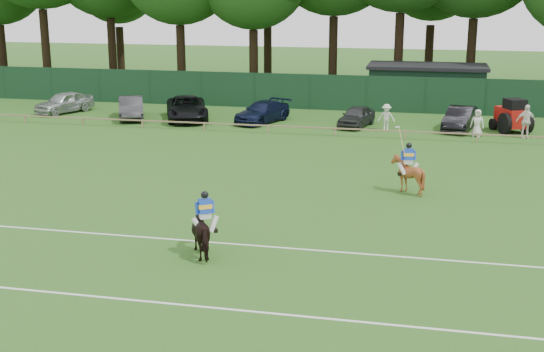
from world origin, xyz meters
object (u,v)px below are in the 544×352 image
(horse_chestnut, at_px, (408,174))
(spectator_left, at_px, (386,117))
(sedan_silver, at_px, (64,102))
(spectator_mid, at_px, (526,121))
(estate_black, at_px, (460,118))
(tractor, at_px, (512,116))
(horse_dark, at_px, (206,232))
(suv_black, at_px, (187,108))
(utility_shed, at_px, (427,86))
(sedan_grey, at_px, (131,108))
(spectator_right, at_px, (477,123))
(sedan_navy, at_px, (262,112))
(hatch_grey, at_px, (356,116))

(horse_chestnut, relative_size, spectator_left, 1.00)
(sedan_silver, xyz_separation_m, spectator_mid, (30.08, -2.20, 0.24))
(estate_black, bearing_deg, tractor, 9.81)
(horse_dark, height_order, suv_black, horse_dark)
(estate_black, distance_m, utility_shed, 8.80)
(spectator_left, bearing_deg, horse_chestnut, -87.04)
(sedan_grey, relative_size, utility_shed, 0.53)
(spectator_mid, bearing_deg, suv_black, 163.34)
(spectator_right, bearing_deg, horse_dark, -104.22)
(suv_black, relative_size, tractor, 1.91)
(sedan_navy, relative_size, spectator_left, 2.87)
(utility_shed, bearing_deg, sedan_grey, -154.11)
(suv_black, distance_m, spectator_mid, 20.97)
(horse_chestnut, relative_size, suv_black, 0.29)
(horse_dark, xyz_separation_m, sedan_navy, (-3.59, 23.53, -0.13))
(spectator_right, distance_m, tractor, 2.75)
(suv_black, relative_size, utility_shed, 0.65)
(suv_black, height_order, estate_black, suv_black)
(horse_dark, relative_size, spectator_right, 1.17)
(horse_chestnut, distance_m, estate_black, 14.99)
(suv_black, xyz_separation_m, utility_shed, (15.18, 8.82, 0.77))
(horse_dark, relative_size, utility_shed, 0.22)
(hatch_grey, relative_size, estate_black, 0.87)
(spectator_mid, height_order, tractor, tractor)
(sedan_silver, bearing_deg, horse_dark, -29.56)
(spectator_left, height_order, spectator_right, spectator_right)
(sedan_silver, bearing_deg, hatch_grey, 21.97)
(sedan_silver, relative_size, suv_black, 0.78)
(horse_chestnut, xyz_separation_m, utility_shed, (0.45, 23.25, 0.74))
(hatch_grey, height_order, estate_black, estate_black)
(spectator_right, bearing_deg, sedan_silver, -175.33)
(spectator_left, xyz_separation_m, spectator_right, (5.28, -0.88, 0.00))
(estate_black, bearing_deg, spectator_left, -154.22)
(estate_black, xyz_separation_m, spectator_left, (-4.39, -1.04, 0.09))
(sedan_grey, bearing_deg, estate_black, -21.61)
(suv_black, height_order, utility_shed, utility_shed)
(sedan_grey, relative_size, sedan_navy, 0.96)
(horse_dark, height_order, utility_shed, utility_shed)
(spectator_left, bearing_deg, sedan_grey, 174.40)
(hatch_grey, bearing_deg, sedan_navy, -167.94)
(spectator_left, distance_m, utility_shed, 9.81)
(sedan_navy, distance_m, spectator_left, 7.99)
(estate_black, bearing_deg, sedan_navy, -166.94)
(horse_chestnut, distance_m, spectator_left, 13.83)
(utility_shed, bearing_deg, suv_black, -149.83)
(horse_dark, xyz_separation_m, tractor, (11.71, 23.54, 0.17))
(horse_dark, distance_m, horse_chestnut, 10.81)
(sedan_grey, distance_m, sedan_navy, 8.77)
(tractor, bearing_deg, horse_chestnut, -135.79)
(suv_black, relative_size, sedan_navy, 1.20)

